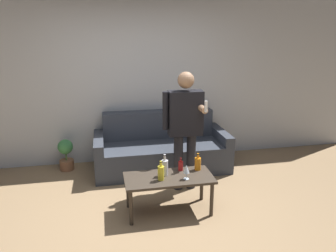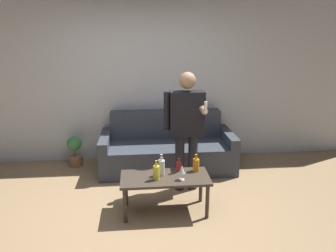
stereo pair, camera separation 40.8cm
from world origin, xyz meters
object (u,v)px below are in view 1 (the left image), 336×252
at_px(couch, 161,149).
at_px(bottle_orange, 161,173).
at_px(coffee_table, 169,181).
at_px(person_standing_front, 185,123).

relative_size(couch, bottle_orange, 8.82).
bearing_deg(coffee_table, person_standing_front, 59.48).
bearing_deg(coffee_table, bottle_orange, -148.50).
height_order(couch, coffee_table, couch).
distance_m(couch, bottle_orange, 1.44).
bearing_deg(bottle_orange, coffee_table, 31.50).
bearing_deg(person_standing_front, couch, 103.11).
bearing_deg(couch, bottle_orange, -100.27).
bearing_deg(couch, person_standing_front, -76.89).
distance_m(coffee_table, person_standing_front, 0.84).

